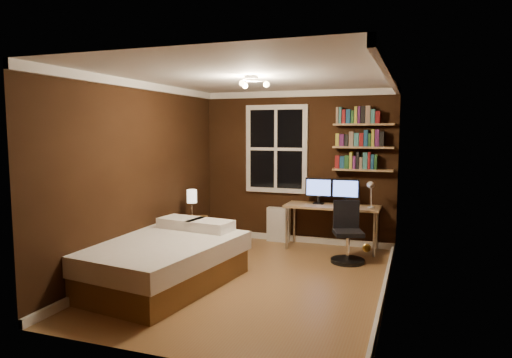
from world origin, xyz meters
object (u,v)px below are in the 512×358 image
(monitor_right, at_px, (345,192))
(bedside_lamp, at_px, (192,204))
(desk_lamp, at_px, (371,194))
(office_chair, at_px, (347,240))
(monitor_left, at_px, (319,191))
(nightstand, at_px, (192,235))
(bed, at_px, (161,261))
(radiator, at_px, (279,224))
(desk, at_px, (332,209))

(monitor_right, bearing_deg, bedside_lamp, -155.32)
(desk_lamp, distance_m, office_chair, 0.83)
(monitor_left, bearing_deg, desk_lamp, -13.36)
(bedside_lamp, relative_size, desk_lamp, 0.99)
(nightstand, xyz_separation_m, monitor_right, (2.16, 0.99, 0.63))
(monitor_left, bearing_deg, office_chair, -51.15)
(bed, relative_size, radiator, 3.79)
(radiator, bearing_deg, bedside_lamp, -133.25)
(bedside_lamp, xyz_separation_m, desk_lamp, (2.56, 0.80, 0.16))
(desk, bearing_deg, radiator, 168.62)
(bedside_lamp, height_order, radiator, bedside_lamp)
(radiator, bearing_deg, desk_lamp, -11.51)
(desk_lamp, bearing_deg, bedside_lamp, -162.74)
(office_chair, bearing_deg, monitor_left, 109.72)
(bed, distance_m, nightstand, 1.48)
(bedside_lamp, relative_size, desk, 0.30)
(monitor_right, bearing_deg, nightstand, -155.32)
(radiator, relative_size, monitor_left, 1.34)
(desk, relative_size, monitor_left, 3.41)
(monitor_right, height_order, desk_lamp, desk_lamp)
(bed, height_order, office_chair, office_chair)
(monitor_right, relative_size, office_chair, 0.50)
(desk, relative_size, office_chair, 1.69)
(nightstand, height_order, radiator, radiator)
(nightstand, relative_size, bedside_lamp, 1.23)
(nightstand, distance_m, radiator, 1.52)
(radiator, xyz_separation_m, desk, (0.93, -0.19, 0.34))
(nightstand, height_order, monitor_right, monitor_right)
(monitor_right, bearing_deg, radiator, 174.19)
(bed, bearing_deg, desk, 63.16)
(monitor_right, bearing_deg, monitor_left, 180.00)
(bed, relative_size, desk, 1.49)
(monitor_left, bearing_deg, desk, -17.46)
(bedside_lamp, relative_size, radiator, 0.76)
(bed, relative_size, monitor_right, 5.09)
(nightstand, bearing_deg, radiator, 26.83)
(desk_lamp, bearing_deg, desk, 168.28)
(monitor_left, distance_m, monitor_right, 0.42)
(bed, distance_m, desk_lamp, 3.23)
(desk, distance_m, monitor_left, 0.36)
(bed, xyz_separation_m, radiator, (0.71, 2.55, -0.00))
(bedside_lamp, bearing_deg, office_chair, 7.08)
(nightstand, xyz_separation_m, monitor_left, (1.74, 0.99, 0.63))
(bedside_lamp, distance_m, office_chair, 2.36)
(desk_lamp, bearing_deg, monitor_right, 154.02)
(nightstand, height_order, desk_lamp, desk_lamp)
(bed, distance_m, radiator, 2.65)
(radiator, xyz_separation_m, monitor_right, (1.12, -0.11, 0.61))
(bedside_lamp, bearing_deg, bed, -77.23)
(nightstand, distance_m, monitor_right, 2.46)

